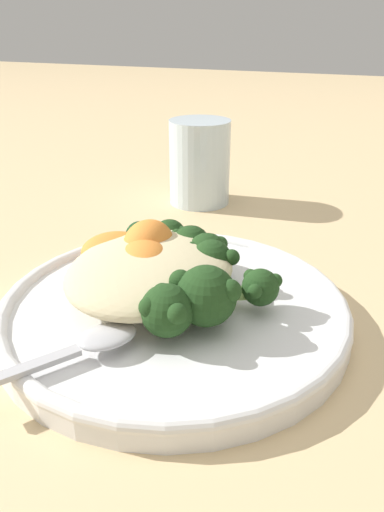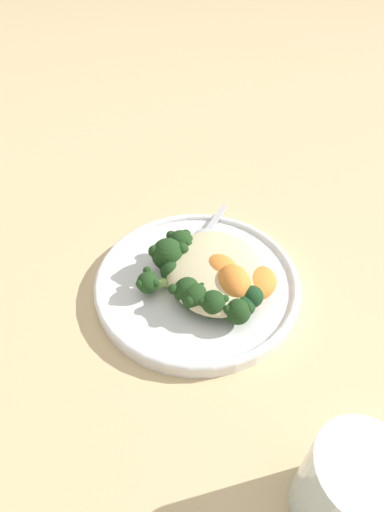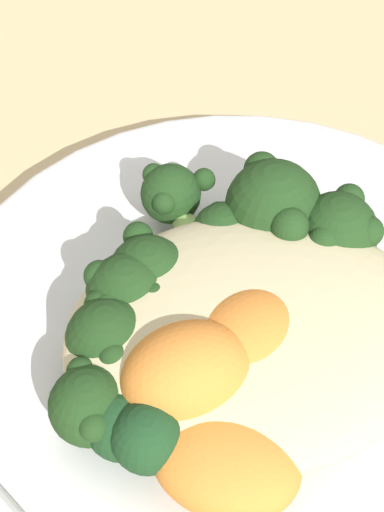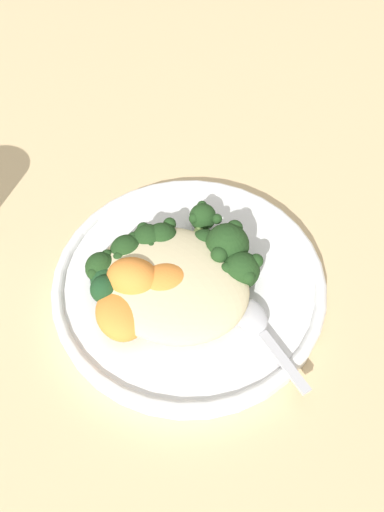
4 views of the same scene
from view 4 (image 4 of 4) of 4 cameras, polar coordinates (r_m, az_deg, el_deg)
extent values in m
plane|color=#D6B784|center=(0.52, 0.50, -2.30)|extent=(4.00, 4.00, 0.00)
cylinder|color=white|center=(0.51, -0.61, -3.08)|extent=(0.27, 0.27, 0.02)
torus|color=white|center=(0.50, -0.61, -2.58)|extent=(0.27, 0.27, 0.01)
ellipsoid|color=beige|center=(0.47, -2.36, -2.98)|extent=(0.15, 0.13, 0.03)
ellipsoid|color=#8EB25B|center=(0.48, 1.29, -3.00)|extent=(0.07, 0.06, 0.02)
sphere|color=#1E3D19|center=(0.48, 5.67, -1.46)|extent=(0.04, 0.04, 0.04)
sphere|color=#1E3D19|center=(0.47, 4.11, -1.48)|extent=(0.01, 0.01, 0.01)
sphere|color=#1E3D19|center=(0.47, 6.40, -2.39)|extent=(0.01, 0.01, 0.01)
sphere|color=#1E3D19|center=(0.48, 7.33, -0.56)|extent=(0.01, 0.01, 0.01)
sphere|color=#1E3D19|center=(0.48, 5.09, 0.31)|extent=(0.01, 0.01, 0.01)
ellipsoid|color=#8EB25B|center=(0.48, 0.41, -2.22)|extent=(0.05, 0.08, 0.02)
sphere|color=#1E3D19|center=(0.49, 4.03, 1.23)|extent=(0.04, 0.04, 0.04)
sphere|color=#1E3D19|center=(0.48, 3.25, 0.33)|extent=(0.02, 0.02, 0.02)
sphere|color=#1E3D19|center=(0.50, 4.88, 3.19)|extent=(0.02, 0.02, 0.02)
ellipsoid|color=#8EB25B|center=(0.49, -0.15, -1.62)|extent=(0.02, 0.07, 0.02)
sphere|color=#1E3D19|center=(0.50, 1.73, 1.35)|extent=(0.03, 0.03, 0.03)
sphere|color=#1E3D19|center=(0.49, 0.53, 1.38)|extent=(0.01, 0.01, 0.01)
sphere|color=#1E3D19|center=(0.49, 2.18, 0.73)|extent=(0.01, 0.01, 0.01)
sphere|color=#1E3D19|center=(0.50, 2.94, 2.03)|extent=(0.01, 0.01, 0.01)
sphere|color=#1E3D19|center=(0.50, 1.31, 2.65)|extent=(0.01, 0.01, 0.01)
ellipsoid|color=#8EB25B|center=(0.50, -0.32, -0.25)|extent=(0.03, 0.10, 0.02)
sphere|color=#1E3D19|center=(0.52, 1.24, 4.49)|extent=(0.03, 0.03, 0.03)
sphere|color=#1E3D19|center=(0.52, 0.23, 4.33)|extent=(0.01, 0.01, 0.01)
sphere|color=#1E3D19|center=(0.52, 2.37, 4.44)|extent=(0.01, 0.01, 0.01)
sphere|color=#1E3D19|center=(0.53, 1.16, 5.76)|extent=(0.01, 0.01, 0.01)
ellipsoid|color=#8EB25B|center=(0.49, -2.38, -1.23)|extent=(0.05, 0.06, 0.02)
sphere|color=#1E3D19|center=(0.50, -3.27, 2.16)|extent=(0.03, 0.03, 0.03)
sphere|color=#1E3D19|center=(0.49, -4.06, 1.48)|extent=(0.01, 0.01, 0.01)
sphere|color=#1E3D19|center=(0.51, -2.57, 3.68)|extent=(0.01, 0.01, 0.01)
ellipsoid|color=#8EB25B|center=(0.49, -3.23, -1.31)|extent=(0.06, 0.05, 0.02)
sphere|color=#1E3D19|center=(0.50, -4.99, 1.67)|extent=(0.04, 0.04, 0.04)
sphere|color=#1E3D19|center=(0.49, -6.58, 1.70)|extent=(0.01, 0.01, 0.01)
sphere|color=#1E3D19|center=(0.49, -4.60, 0.90)|extent=(0.01, 0.01, 0.01)
sphere|color=#1E3D19|center=(0.50, -3.52, 2.51)|extent=(0.01, 0.01, 0.01)
sphere|color=#1E3D19|center=(0.50, -5.47, 3.27)|extent=(0.01, 0.01, 0.01)
ellipsoid|color=#8EB25B|center=(0.49, -3.75, -2.38)|extent=(0.08, 0.03, 0.02)
sphere|color=#1E3D19|center=(0.50, -7.41, 0.50)|extent=(0.03, 0.03, 0.03)
sphere|color=#1E3D19|center=(0.48, -8.29, -0.22)|extent=(0.01, 0.01, 0.01)
sphere|color=#1E3D19|center=(0.50, -6.70, 2.02)|extent=(0.01, 0.01, 0.01)
ellipsoid|color=#8EB25B|center=(0.48, -4.69, -3.17)|extent=(0.10, 0.03, 0.01)
sphere|color=#1E3D19|center=(0.49, -10.32, -1.34)|extent=(0.03, 0.03, 0.03)
sphere|color=#1E3D19|center=(0.48, -11.19, -2.03)|extent=(0.01, 0.01, 0.01)
sphere|color=#1E3D19|center=(0.49, -9.66, 0.08)|extent=(0.01, 0.01, 0.01)
ellipsoid|color=orange|center=(0.47, -3.11, -3.27)|extent=(0.07, 0.07, 0.04)
ellipsoid|color=orange|center=(0.46, -8.12, -6.57)|extent=(0.07, 0.07, 0.03)
ellipsoid|color=orange|center=(0.47, -6.64, -2.78)|extent=(0.06, 0.05, 0.04)
sphere|color=#193D1E|center=(0.48, -9.95, -2.80)|extent=(0.03, 0.03, 0.03)
sphere|color=#193D1E|center=(0.47, -9.94, -3.75)|extent=(0.03, 0.03, 0.03)
sphere|color=#193D1E|center=(0.47, -8.31, -4.32)|extent=(0.03, 0.03, 0.03)
sphere|color=#193D1E|center=(0.47, -7.57, -2.76)|extent=(0.03, 0.03, 0.03)
sphere|color=#193D1E|center=(0.48, -8.52, -2.21)|extent=(0.03, 0.03, 0.03)
cube|color=#B7B7BC|center=(0.46, 10.46, -11.79)|extent=(0.06, 0.04, 0.00)
ellipsoid|color=#B7B7BC|center=(0.47, 6.56, -6.67)|extent=(0.05, 0.05, 0.01)
camera|label=1|loc=(0.48, 45.41, 10.93)|focal=35.00mm
camera|label=2|loc=(0.56, -45.09, 41.45)|focal=28.00mm
camera|label=3|loc=(0.24, -46.18, 7.35)|focal=60.00mm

